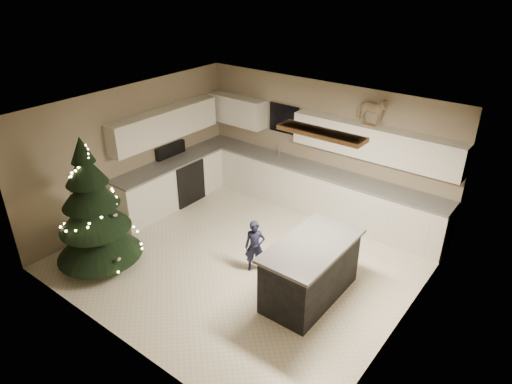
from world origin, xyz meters
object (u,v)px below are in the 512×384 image
christmas_tree (94,216)px  rocking_horse (371,111)px  toddler (255,246)px  bar_stool (290,263)px  island (310,270)px

christmas_tree → rocking_horse: 5.02m
christmas_tree → rocking_horse: (2.83, 3.92, 1.32)m
toddler → rocking_horse: size_ratio=1.52×
bar_stool → christmas_tree: christmas_tree is taller
bar_stool → toddler: toddler is taller
island → rocking_horse: rocking_horse is taller
bar_stool → christmas_tree: 3.24m
rocking_horse → bar_stool: bearing=178.6°
bar_stool → christmas_tree: size_ratio=0.26×
rocking_horse → toddler: bearing=162.7°
island → bar_stool: island is taller
christmas_tree → rocking_horse: rocking_horse is taller
christmas_tree → toddler: 2.65m
christmas_tree → island: bearing=24.2°
bar_stool → toddler: size_ratio=0.65×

